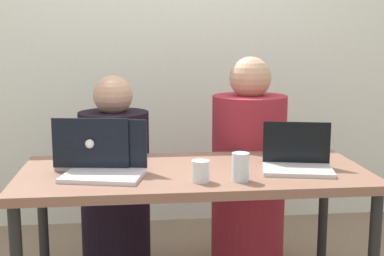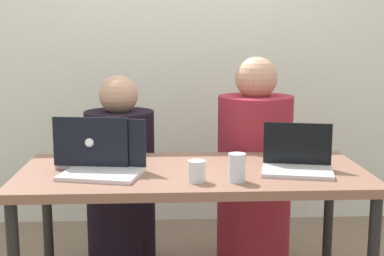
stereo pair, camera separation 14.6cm
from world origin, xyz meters
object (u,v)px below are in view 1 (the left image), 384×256
at_px(water_glass_right, 241,169).
at_px(person_on_right, 248,174).
at_px(laptop_front_right, 297,160).
at_px(person_on_left, 115,186).
at_px(laptop_back_left, 95,156).
at_px(water_glass_center, 201,173).
at_px(laptop_front_left, 106,164).

bearing_deg(water_glass_right, person_on_right, 75.08).
bearing_deg(laptop_front_right, person_on_left, 156.49).
distance_m(laptop_back_left, water_glass_center, 0.55).
relative_size(person_on_left, laptop_front_right, 3.17).
height_order(person_on_left, water_glass_center, person_on_left).
height_order(laptop_front_left, water_glass_right, laptop_front_left).
bearing_deg(person_on_right, laptop_back_left, 27.16).
distance_m(person_on_right, water_glass_right, 0.82).
distance_m(person_on_left, laptop_front_right, 1.08).
bearing_deg(water_glass_right, laptop_front_right, 27.37).
bearing_deg(water_glass_center, water_glass_right, -1.22).
bearing_deg(laptop_front_left, water_glass_center, -7.27).
height_order(laptop_front_right, laptop_front_left, laptop_front_left).
distance_m(laptop_back_left, laptop_front_left, 0.16).
distance_m(laptop_front_left, water_glass_center, 0.43).
height_order(person_on_right, laptop_front_right, person_on_right).
distance_m(person_on_right, laptop_back_left, 0.98).
distance_m(laptop_front_right, laptop_back_left, 0.93).
bearing_deg(laptop_front_left, person_on_right, 51.95).
distance_m(person_on_left, laptop_back_left, 0.54).
relative_size(person_on_right, water_glass_center, 13.23).
relative_size(person_on_right, laptop_front_left, 3.13).
bearing_deg(laptop_front_right, laptop_back_left, -176.95).
bearing_deg(laptop_back_left, water_glass_center, 154.92).
height_order(laptop_back_left, laptop_front_left, laptop_back_left).
height_order(laptop_front_left, water_glass_center, laptop_front_left).
height_order(person_on_right, laptop_back_left, person_on_right).
xyz_separation_m(laptop_back_left, water_glass_center, (0.46, -0.30, -0.01)).
distance_m(person_on_left, water_glass_center, 0.89).
bearing_deg(person_on_right, laptop_front_left, 36.39).
xyz_separation_m(laptop_back_left, laptop_front_left, (0.06, -0.15, -0.00)).
xyz_separation_m(person_on_left, water_glass_center, (0.38, -0.76, 0.26)).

